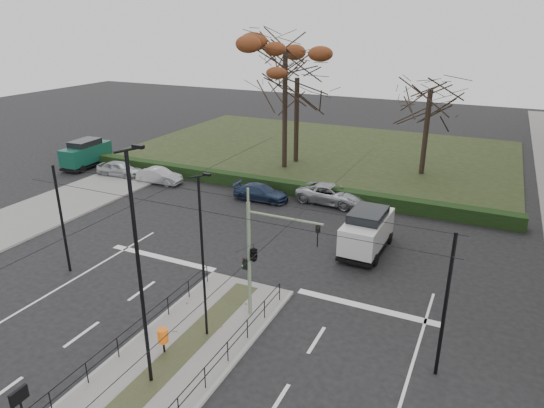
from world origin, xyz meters
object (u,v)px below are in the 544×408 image
(parked_car_second, at_px, (159,176))
(parked_car_fourth, at_px, (331,194))
(parked_car_third, at_px, (261,192))
(white_van, at_px, (367,230))
(streetlamp_median_far, at_px, (203,257))
(info_panel, at_px, (20,403))
(litter_bin, at_px, (163,336))
(bare_tree_near, at_px, (297,84))
(green_van, at_px, (86,153))
(streetlamp_median_near, at_px, (140,271))
(rust_tree, at_px, (285,51))
(bare_tree_center, at_px, (430,96))
(traffic_light, at_px, (255,252))
(parked_car_first, at_px, (120,169))

(parked_car_second, relative_size, parked_car_fourth, 0.76)
(parked_car_third, relative_size, white_van, 0.86)
(parked_car_fourth, bearing_deg, streetlamp_median_far, -174.66)
(info_panel, relative_size, parked_car_fourth, 0.45)
(litter_bin, relative_size, parked_car_third, 0.26)
(litter_bin, height_order, bare_tree_near, bare_tree_near)
(parked_car_third, bearing_deg, bare_tree_near, 6.60)
(green_van, bearing_deg, streetlamp_median_near, -41.01)
(green_van, distance_m, rust_tree, 20.39)
(parked_car_third, distance_m, bare_tree_near, 12.86)
(streetlamp_median_near, bearing_deg, bare_tree_near, 102.61)
(parked_car_second, relative_size, rust_tree, 0.29)
(streetlamp_median_far, height_order, parked_car_third, streetlamp_median_far)
(green_van, bearing_deg, litter_bin, -39.49)
(parked_car_second, bearing_deg, parked_car_fourth, -86.92)
(parked_car_fourth, relative_size, bare_tree_center, 0.53)
(litter_bin, relative_size, white_van, 0.22)
(parked_car_third, bearing_deg, parked_car_second, 87.66)
(traffic_light, distance_m, rust_tree, 25.14)
(white_van, bearing_deg, bare_tree_near, 124.98)
(litter_bin, bearing_deg, parked_car_first, 135.44)
(streetlamp_median_near, distance_m, streetlamp_median_far, 3.48)
(traffic_light, distance_m, parked_car_third, 15.72)
(streetlamp_median_near, xyz_separation_m, parked_car_third, (-5.12, 19.49, -4.16))
(parked_car_fourth, bearing_deg, parked_car_second, 100.19)
(traffic_light, height_order, parked_car_third, traffic_light)
(traffic_light, height_order, parked_car_second, traffic_light)
(parked_car_second, xyz_separation_m, white_van, (18.91, -5.05, 0.69))
(streetlamp_median_near, distance_m, parked_car_second, 24.72)
(streetlamp_median_near, distance_m, parked_car_first, 27.47)
(parked_car_fourth, xyz_separation_m, white_van, (4.47, -6.68, 0.62))
(bare_tree_near, bearing_deg, parked_car_fourth, -54.16)
(streetlamp_median_near, bearing_deg, info_panel, -110.32)
(green_van, bearing_deg, info_panel, -48.09)
(litter_bin, xyz_separation_m, bare_tree_center, (5.38, 29.83, 5.95))
(litter_bin, xyz_separation_m, white_van, (4.91, 12.91, 0.41))
(parked_car_second, xyz_separation_m, parked_car_fourth, (14.45, 1.63, 0.07))
(streetlamp_median_far, distance_m, parked_car_fourth, 18.09)
(litter_bin, relative_size, bare_tree_near, 0.11)
(rust_tree, bearing_deg, info_panel, -80.34)
(parked_car_first, height_order, parked_car_third, parked_car_first)
(green_van, bearing_deg, parked_car_second, -6.69)
(info_panel, height_order, parked_car_first, info_panel)
(streetlamp_median_near, relative_size, parked_car_third, 2.15)
(white_van, bearing_deg, streetlamp_median_far, -109.66)
(white_van, bearing_deg, parked_car_third, 151.99)
(parked_car_third, bearing_deg, bare_tree_center, -41.91)
(info_panel, bearing_deg, streetlamp_median_near, 69.68)
(streetlamp_median_near, distance_m, parked_car_fourth, 21.53)
(info_panel, distance_m, streetlamp_median_far, 7.90)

